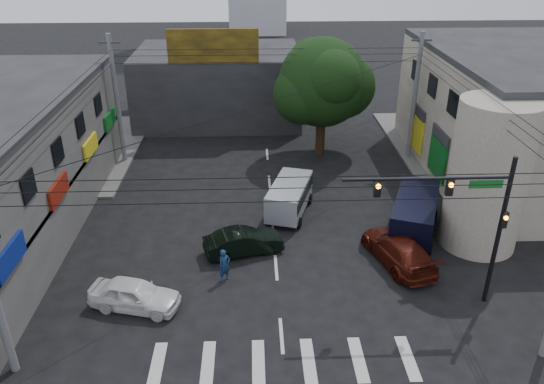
{
  "coord_description": "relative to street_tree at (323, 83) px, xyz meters",
  "views": [
    {
      "loc": [
        -1.06,
        -20.27,
        15.49
      ],
      "look_at": [
        -0.13,
        4.0,
        3.3
      ],
      "focal_mm": 35.0,
      "sensor_mm": 36.0,
      "label": 1
    }
  ],
  "objects": [
    {
      "name": "dark_sedan",
      "position": [
        -5.66,
        -13.55,
        -4.79
      ],
      "size": [
        3.57,
        4.87,
        1.36
      ],
      "primitive_type": "imported",
      "rotation": [
        0.0,
        0.0,
        1.84
      ],
      "color": "black",
      "rests_on": "ground"
    },
    {
      "name": "silver_minivan",
      "position": [
        -2.95,
        -9.28,
        -4.5
      ],
      "size": [
        5.61,
        4.45,
        1.96
      ],
      "primitive_type": null,
      "rotation": [
        0.0,
        0.0,
        1.27
      ],
      "color": "#B1B5BA",
      "rests_on": "ground"
    },
    {
      "name": "traffic_gantry",
      "position": [
        3.82,
        -18.0,
        -0.64
      ],
      "size": [
        7.1,
        0.35,
        7.2
      ],
      "color": "black",
      "rests_on": "ground"
    },
    {
      "name": "billboard",
      "position": [
        -8.0,
        4.1,
        1.83
      ],
      "size": [
        7.0,
        0.3,
        2.6
      ],
      "primitive_type": "cube",
      "color": "olive",
      "rests_on": "building_far"
    },
    {
      "name": "corner_column",
      "position": [
        7.0,
        -13.0,
        -1.47
      ],
      "size": [
        4.0,
        4.0,
        8.0
      ],
      "primitive_type": "cylinder",
      "color": "gray",
      "rests_on": "ground"
    },
    {
      "name": "sidewalk_far_left",
      "position": [
        -22.0,
        1.0,
        -5.4
      ],
      "size": [
        16.0,
        16.0,
        0.15
      ],
      "primitive_type": "cube",
      "color": "#514F4C",
      "rests_on": "ground"
    },
    {
      "name": "street_tree",
      "position": [
        0.0,
        0.0,
        0.0
      ],
      "size": [
        6.4,
        6.4,
        8.7
      ],
      "color": "black",
      "rests_on": "ground"
    },
    {
      "name": "utility_pole_far_right",
      "position": [
        6.5,
        -1.0,
        -0.87
      ],
      "size": [
        0.32,
        0.32,
        9.2
      ],
      "primitive_type": "cylinder",
      "color": "#59595B",
      "rests_on": "ground"
    },
    {
      "name": "maroon_sedan",
      "position": [
        2.25,
        -14.73,
        -4.72
      ],
      "size": [
        4.85,
        6.28,
        1.5
      ],
      "primitive_type": "imported",
      "rotation": [
        0.0,
        0.0,
        3.42
      ],
      "color": "#451209",
      "rests_on": "ground"
    },
    {
      "name": "navy_van",
      "position": [
        3.84,
        -11.91,
        -4.34
      ],
      "size": [
        7.11,
        5.98,
        2.26
      ],
      "primitive_type": null,
      "rotation": [
        0.0,
        0.0,
        1.2
      ],
      "color": "black",
      "rests_on": "ground"
    },
    {
      "name": "white_compact",
      "position": [
        -10.5,
        -17.86,
        -4.77
      ],
      "size": [
        3.62,
        4.9,
        1.4
      ],
      "primitive_type": "imported",
      "rotation": [
        0.0,
        0.0,
        1.32
      ],
      "color": "white",
      "rests_on": "ground"
    },
    {
      "name": "traffic_officer",
      "position": [
        -6.54,
        -15.95,
        -4.62
      ],
      "size": [
        1.01,
        1.0,
        1.71
      ],
      "primitive_type": "imported",
      "rotation": [
        0.0,
        0.0,
        0.64
      ],
      "color": "#15294C",
      "rests_on": "ground"
    },
    {
      "name": "utility_pole_far_left",
      "position": [
        -14.5,
        -1.0,
        -0.87
      ],
      "size": [
        0.32,
        0.32,
        9.2
      ],
      "primitive_type": "cylinder",
      "color": "#59595B",
      "rests_on": "ground"
    },
    {
      "name": "sidewalk_far_right",
      "position": [
        14.0,
        1.0,
        -5.4
      ],
      "size": [
        16.0,
        16.0,
        0.15
      ],
      "primitive_type": "cube",
      "color": "#514F4C",
      "rests_on": "ground"
    },
    {
      "name": "ground",
      "position": [
        -4.0,
        -17.0,
        -5.47
      ],
      "size": [
        160.0,
        160.0,
        0.0
      ],
      "primitive_type": "plane",
      "color": "black",
      "rests_on": "ground"
    },
    {
      "name": "building_right",
      "position": [
        14.0,
        -4.0,
        -1.47
      ],
      "size": [
        14.0,
        18.0,
        8.0
      ],
      "primitive_type": "cube",
      "color": "gray",
      "rests_on": "ground"
    },
    {
      "name": "building_far",
      "position": [
        -8.0,
        9.0,
        -2.47
      ],
      "size": [
        14.0,
        10.0,
        6.0
      ],
      "primitive_type": "cube",
      "color": "#232326",
      "rests_on": "ground"
    }
  ]
}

